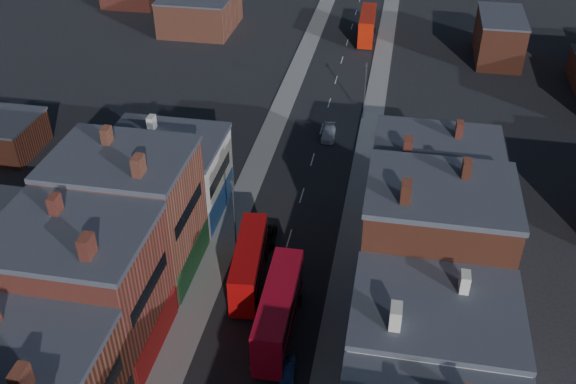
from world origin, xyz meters
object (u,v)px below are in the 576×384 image
at_px(bus_0, 249,263).
at_px(bus_1, 279,310).
at_px(bus_2, 367,25).
at_px(car_2, 267,236).
at_px(car_1, 288,372).
at_px(car_3, 328,133).

height_order(bus_0, bus_1, bus_1).
xyz_separation_m(bus_1, bus_2, (1.66, 71.04, -0.02)).
bearing_deg(bus_0, bus_1, -61.03).
height_order(bus_1, car_2, bus_1).
distance_m(bus_2, car_2, 59.07).
distance_m(bus_2, car_1, 75.68).
bearing_deg(bus_2, bus_0, -96.29).
relative_size(bus_1, bus_2, 1.01).
bearing_deg(car_3, car_2, -101.65).
relative_size(bus_0, bus_2, 0.93).
bearing_deg(car_2, bus_2, 80.04).
relative_size(car_2, car_3, 0.90).
xyz_separation_m(bus_0, bus_1, (3.97, -5.73, 0.22)).
bearing_deg(bus_1, bus_0, 123.67).
bearing_deg(car_3, bus_2, 83.73).
distance_m(bus_0, bus_2, 65.56).
xyz_separation_m(bus_1, car_1, (1.66, -4.61, -2.10)).
bearing_deg(car_1, bus_0, 112.21).
height_order(car_1, car_3, car_3).
height_order(bus_0, bus_2, bus_2).
distance_m(bus_0, car_2, 6.79).
xyz_separation_m(bus_1, car_3, (-0.30, 34.99, -2.00)).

